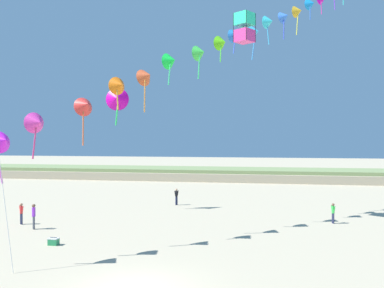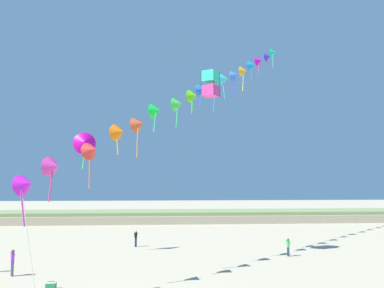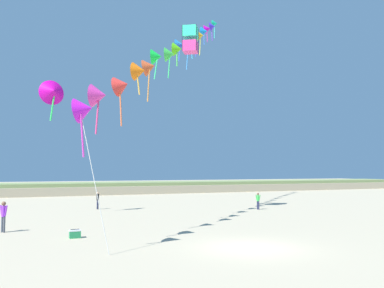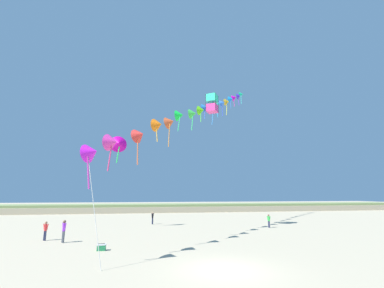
# 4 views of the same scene
# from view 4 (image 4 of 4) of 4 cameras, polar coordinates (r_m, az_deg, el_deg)

# --- Properties ---
(ground_plane) EXTENTS (240.00, 240.00, 0.00)m
(ground_plane) POSITION_cam_4_polar(r_m,az_deg,el_deg) (14.72, 7.31, -26.01)
(ground_plane) COLOR tan
(dune_ridge) EXTENTS (120.00, 9.80, 1.69)m
(dune_ridge) POSITION_cam_4_polar(r_m,az_deg,el_deg) (60.15, -6.75, -13.88)
(dune_ridge) COLOR tan
(dune_ridge) RESTS_ON ground
(person_near_left) EXTENTS (0.46, 0.52, 1.75)m
(person_near_left) POSITION_cam_4_polar(r_m,az_deg,el_deg) (24.13, -26.60, -16.64)
(person_near_left) COLOR #474C56
(person_near_left) RESTS_ON ground
(person_near_right) EXTENTS (0.36, 0.50, 1.57)m
(person_near_right) POSITION_cam_4_polar(r_m,az_deg,el_deg) (35.10, -8.76, -15.74)
(person_near_right) COLOR #282D4C
(person_near_right) RESTS_ON ground
(person_mid_center) EXTENTS (0.27, 0.51, 1.51)m
(person_mid_center) POSITION_cam_4_polar(r_m,az_deg,el_deg) (32.43, 16.70, -15.87)
(person_mid_center) COLOR #282D4C
(person_mid_center) RESTS_ON ground
(person_far_left) EXTENTS (0.51, 0.32, 1.55)m
(person_far_left) POSITION_cam_4_polar(r_m,az_deg,el_deg) (25.90, -29.79, -16.16)
(person_far_left) COLOR #282D4C
(person_far_left) RESTS_ON ground
(kite_banner_string) EXTENTS (22.20, 30.35, 23.37)m
(kite_banner_string) POSITION_cam_4_polar(r_m,az_deg,el_deg) (32.43, 3.22, 7.91)
(kite_banner_string) COLOR #D51BDB
(large_kite_low_lead) EXTENTS (1.72, 1.72, 2.24)m
(large_kite_low_lead) POSITION_cam_4_polar(r_m,az_deg,el_deg) (32.12, 4.49, 8.96)
(large_kite_low_lead) COLOR #E9388F
(large_kite_mid_trail) EXTENTS (2.14, 1.26, 3.35)m
(large_kite_mid_trail) POSITION_cam_4_polar(r_m,az_deg,el_deg) (31.70, -16.00, 0.10)
(large_kite_mid_trail) COLOR #D40BA2
(beach_cooler) EXTENTS (0.58, 0.41, 0.46)m
(beach_cooler) POSITION_cam_4_polar(r_m,az_deg,el_deg) (20.06, -19.48, -20.83)
(beach_cooler) COLOR #23844C
(beach_cooler) RESTS_ON ground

